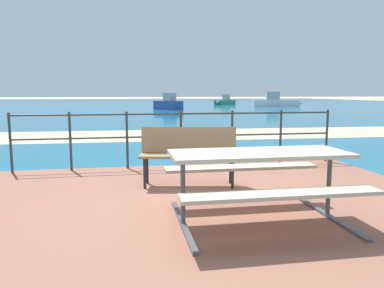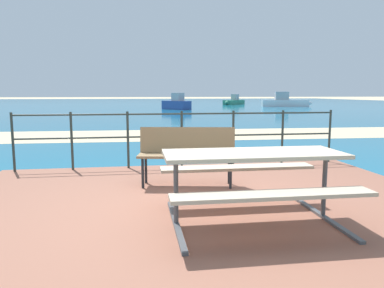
{
  "view_description": "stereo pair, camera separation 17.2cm",
  "coord_description": "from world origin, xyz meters",
  "px_view_note": "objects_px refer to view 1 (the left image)",
  "views": [
    {
      "loc": [
        -1.03,
        -4.23,
        1.42
      ],
      "look_at": [
        0.11,
        1.91,
        0.55
      ],
      "focal_mm": 34.43,
      "sensor_mm": 36.0,
      "label": 1
    },
    {
      "loc": [
        -0.86,
        -4.26,
        1.42
      ],
      "look_at": [
        0.11,
        1.91,
        0.55
      ],
      "focal_mm": 34.43,
      "sensor_mm": 36.0,
      "label": 2
    }
  ],
  "objects_px": {
    "boat_mid": "(167,104)",
    "boat_near": "(225,101)",
    "boat_far": "(276,102)",
    "park_bench": "(189,150)",
    "picnic_table": "(259,168)"
  },
  "relations": [
    {
      "from": "boat_mid",
      "to": "boat_near",
      "type": "bearing_deg",
      "value": -67.81
    },
    {
      "from": "boat_mid",
      "to": "boat_far",
      "type": "distance_m",
      "value": 12.89
    },
    {
      "from": "boat_near",
      "to": "boat_far",
      "type": "distance_m",
      "value": 8.24
    },
    {
      "from": "park_bench",
      "to": "boat_near",
      "type": "distance_m",
      "value": 40.08
    },
    {
      "from": "picnic_table",
      "to": "park_bench",
      "type": "distance_m",
      "value": 1.75
    },
    {
      "from": "picnic_table",
      "to": "boat_mid",
      "type": "bearing_deg",
      "value": 85.86
    },
    {
      "from": "boat_near",
      "to": "boat_far",
      "type": "bearing_deg",
      "value": 65.2
    },
    {
      "from": "boat_mid",
      "to": "boat_far",
      "type": "relative_size",
      "value": 0.61
    },
    {
      "from": "boat_far",
      "to": "boat_near",
      "type": "bearing_deg",
      "value": 122.67
    },
    {
      "from": "picnic_table",
      "to": "boat_near",
      "type": "bearing_deg",
      "value": 75.48
    },
    {
      "from": "picnic_table",
      "to": "boat_mid",
      "type": "relative_size",
      "value": 0.58
    },
    {
      "from": "park_bench",
      "to": "boat_far",
      "type": "relative_size",
      "value": 0.28
    },
    {
      "from": "picnic_table",
      "to": "boat_mid",
      "type": "xyz_separation_m",
      "value": [
        2.29,
        27.94,
        -0.15
      ]
    },
    {
      "from": "park_bench",
      "to": "picnic_table",
      "type": "bearing_deg",
      "value": -64.37
    },
    {
      "from": "picnic_table",
      "to": "boat_near",
      "type": "relative_size",
      "value": 0.49
    }
  ]
}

